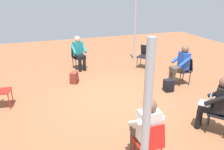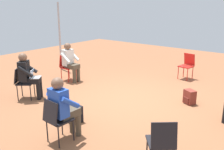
{
  "view_description": "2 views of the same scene",
  "coord_description": "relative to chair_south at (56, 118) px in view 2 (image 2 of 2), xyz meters",
  "views": [
    {
      "loc": [
        -5.15,
        1.78,
        2.8
      ],
      "look_at": [
        0.15,
        -0.06,
        0.61
      ],
      "focal_mm": 35.0,
      "sensor_mm": 36.0,
      "label": 1
    },
    {
      "loc": [
        3.5,
        -5.05,
        2.49
      ],
      "look_at": [
        -0.35,
        -0.2,
        0.68
      ],
      "focal_mm": 40.0,
      "sensor_mm": 36.0,
      "label": 2
    }
  ],
  "objects": [
    {
      "name": "chair_south",
      "position": [
        0.0,
        0.0,
        0.0
      ],
      "size": [
        0.42,
        0.45,
        0.85
      ],
      "rotation": [
        0.0,
        0.0,
        -0.05
      ],
      "color": "black",
      "rests_on": "ground"
    },
    {
      "name": "ground_plane",
      "position": [
        -0.19,
        2.49,
        -0.5
      ],
      "size": [
        16.28,
        16.28,
        0.0
      ],
      "primitive_type": "plane",
      "color": "brown"
    },
    {
      "name": "person_in_white",
      "position": [
        -2.62,
        2.74,
        0.2
      ],
      "size": [
        0.53,
        0.49,
        1.24
      ],
      "rotation": [
        0.0,
        0.0,
        -1.56
      ],
      "color": "#4C4233",
      "rests_on": "ground"
    },
    {
      "name": "chair_north",
      "position": [
        0.26,
        5.33,
        0.0
      ],
      "size": [
        0.45,
        0.49,
        0.85
      ],
      "rotation": [
        0.0,
        0.0,
        3.01
      ],
      "color": "red",
      "rests_on": "ground"
    },
    {
      "name": "backpack_by_empty_chair",
      "position": [
        1.18,
        3.29,
        -0.34
      ],
      "size": [
        0.34,
        0.31,
        0.36
      ],
      "rotation": [
        0.0,
        0.0,
        2.64
      ],
      "color": "maroon",
      "rests_on": "ground"
    },
    {
      "name": "chair_southeast",
      "position": [
        1.85,
        0.48,
        0.0
      ],
      "size": [
        0.58,
        0.59,
        0.85
      ],
      "rotation": [
        0.0,
        0.0,
        0.7
      ],
      "color": "black",
      "rests_on": "ground"
    },
    {
      "name": "chair_southwest",
      "position": [
        -2.44,
        0.88,
        0.0
      ],
      "size": [
        0.58,
        0.58,
        0.85
      ],
      "rotation": [
        0.0,
        0.0,
        -0.89
      ],
      "color": "black",
      "rests_on": "ground"
    },
    {
      "name": "person_in_blue",
      "position": [
        0.01,
        0.17,
        0.2
      ],
      "size": [
        0.51,
        0.53,
        1.24
      ],
      "rotation": [
        0.0,
        0.0,
        -0.05
      ],
      "color": "#4C4233",
      "rests_on": "ground"
    },
    {
      "name": "tent_pole_far",
      "position": [
        -3.98,
        3.5,
        0.75
      ],
      "size": [
        0.07,
        0.07,
        2.49
      ],
      "primitive_type": "cylinder",
      "color": "#B2B2B7",
      "rests_on": "ground"
    },
    {
      "name": "person_with_laptop",
      "position": [
        -2.31,
        0.98,
        0.2
      ],
      "size": [
        0.64,
        0.63,
        1.24
      ],
      "rotation": [
        0.0,
        0.0,
        -0.89
      ],
      "color": "black",
      "rests_on": "ground"
    },
    {
      "name": "backpack_near_laptop_user",
      "position": [
        -0.34,
        0.77,
        -0.34
      ],
      "size": [
        0.27,
        0.3,
        0.36
      ],
      "rotation": [
        0.0,
        0.0,
        1.44
      ],
      "color": "black",
      "rests_on": "ground"
    },
    {
      "name": "chair_west",
      "position": [
        -2.79,
        2.74,
        0.0
      ],
      "size": [
        0.44,
        0.4,
        0.85
      ],
      "rotation": [
        0.0,
        0.0,
        -1.56
      ],
      "color": "red",
      "rests_on": "ground"
    }
  ]
}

